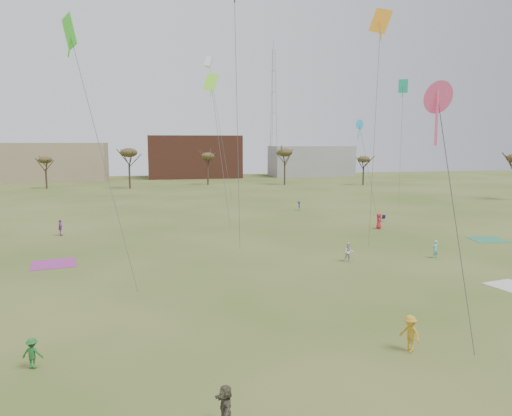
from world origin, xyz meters
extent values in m
plane|color=#354F18|center=(0.00, 0.00, 0.00)|extent=(260.00, 260.00, 0.00)
imported|color=#206126|center=(-13.07, 0.21, 0.72)|extent=(1.03, 0.72, 1.45)
imported|color=#4C4636|center=(-5.13, -6.38, 0.83)|extent=(0.61, 1.58, 1.67)
imported|color=gold|center=(4.82, -1.77, 0.92)|extent=(1.04, 1.35, 1.85)
imported|color=#71BDBB|center=(17.20, 15.58, 0.80)|extent=(0.68, 0.56, 1.60)
imported|color=purple|center=(-17.44, 33.72, 0.89)|extent=(0.63, 1.11, 1.79)
imported|color=silver|center=(9.09, 15.94, 0.85)|extent=(0.89, 0.73, 1.69)
imported|color=red|center=(18.96, 30.19, 0.93)|extent=(0.88, 1.06, 1.87)
imported|color=navy|center=(14.30, 47.21, 0.71)|extent=(0.77, 1.03, 1.42)
cube|color=beige|center=(17.70, 6.65, 0.00)|extent=(3.24, 3.24, 0.03)
cube|color=#992F84|center=(-15.81, 20.49, 0.00)|extent=(4.12, 4.12, 0.03)
cube|color=#2D7C55|center=(27.27, 21.71, 0.00)|extent=(3.92, 3.92, 0.03)
cube|color=#15173C|center=(21.84, 34.85, 0.42)|extent=(0.69, 0.69, 0.04)
cube|color=#15173C|center=(22.03, 34.97, 0.65)|extent=(0.38, 0.49, 0.44)
cylinder|color=#4C4C51|center=(-0.35, 17.75, 12.12)|extent=(0.75, 1.80, 22.45)
cone|color=#E1477A|center=(4.10, -4.32, 12.18)|extent=(1.37, 0.10, 1.37)
cube|color=#E1477A|center=(4.10, -4.32, 11.30)|extent=(0.08, 0.08, 2.24)
cylinder|color=#4C4C51|center=(5.24, -4.47, 6.54)|extent=(2.32, 0.34, 11.28)
cube|color=orange|center=(14.17, 21.70, 21.67)|extent=(1.16, 1.16, 2.28)
cube|color=orange|center=(14.17, 21.70, 20.87)|extent=(0.08, 0.08, 2.05)
cylinder|color=#4C4C51|center=(12.98, 19.72, 11.28)|extent=(2.43, 4.01, 20.78)
cube|color=#81EE27|center=(-0.72, 32.07, 16.86)|extent=(0.98, 0.98, 1.92)
cube|color=#81EE27|center=(-0.72, 32.07, 16.19)|extent=(0.08, 0.08, 1.73)
cylinder|color=#4C4C51|center=(0.14, 31.07, 8.88)|extent=(1.77, 2.05, 15.96)
cube|color=white|center=(2.20, 58.05, 23.06)|extent=(0.89, 0.89, 1.53)
cube|color=white|center=(2.20, 58.05, 22.17)|extent=(0.08, 0.08, 2.30)
cylinder|color=#4C4C51|center=(3.80, 56.67, 11.98)|extent=(3.25, 2.80, 22.17)
cube|color=#1BA379|center=(30.45, 46.65, 18.70)|extent=(1.02, 1.02, 2.01)
cube|color=#1BA379|center=(30.45, 46.65, 18.00)|extent=(0.08, 0.08, 1.81)
cylinder|color=#4C4C51|center=(29.12, 44.20, 9.80)|extent=(2.69, 4.94, 17.81)
cone|color=#299AEC|center=(17.41, 33.06, 12.40)|extent=(1.22, 0.09, 1.22)
cube|color=#299AEC|center=(17.41, 33.06, 11.62)|extent=(0.08, 0.08, 2.00)
cylinder|color=#4C4C51|center=(18.11, 31.58, 6.65)|extent=(1.44, 3.01, 11.51)
cube|color=#3ED024|center=(-12.40, 11.92, 17.42)|extent=(1.04, 1.04, 2.05)
cube|color=#3ED024|center=(-12.40, 11.92, 16.71)|extent=(0.08, 0.08, 1.84)
cylinder|color=#4C4C51|center=(-10.47, 9.99, 9.16)|extent=(3.92, 3.91, 16.53)
cylinder|color=#3A2B1E|center=(-30.00, 92.00, 2.16)|extent=(0.40, 0.40, 4.32)
ellipsoid|color=#473D1E|center=(-30.00, 92.00, 6.34)|extent=(3.02, 3.02, 1.58)
cylinder|color=#3A2B1E|center=(-12.00, 88.00, 2.70)|extent=(0.40, 0.40, 5.40)
ellipsoid|color=#473D1E|center=(-12.00, 88.00, 7.92)|extent=(3.78, 3.78, 1.98)
cylinder|color=#3A2B1E|center=(6.00, 94.00, 2.34)|extent=(0.40, 0.40, 4.68)
ellipsoid|color=#473D1E|center=(6.00, 94.00, 6.86)|extent=(3.28, 3.28, 1.72)
cylinder|color=#3A2B1E|center=(24.00, 90.00, 2.64)|extent=(0.40, 0.40, 5.28)
ellipsoid|color=#473D1E|center=(24.00, 90.00, 7.74)|extent=(3.70, 3.70, 1.94)
cylinder|color=#3A2B1E|center=(42.00, 85.00, 2.10)|extent=(0.40, 0.40, 4.20)
ellipsoid|color=#473D1E|center=(42.00, 85.00, 6.16)|extent=(2.94, 2.94, 1.54)
cube|color=#937F60|center=(-35.00, 115.00, 5.00)|extent=(32.00, 14.00, 10.00)
cube|color=brown|center=(5.00, 120.00, 6.00)|extent=(26.00, 16.00, 12.00)
cube|color=gray|center=(40.00, 118.00, 4.50)|extent=(24.00, 12.00, 9.00)
cylinder|color=#9EA3A8|center=(30.90, 125.00, 19.00)|extent=(0.16, 0.16, 38.00)
cylinder|color=#9EA3A8|center=(29.55, 125.78, 19.00)|extent=(0.16, 0.16, 38.00)
cylinder|color=#9EA3A8|center=(29.55, 124.22, 19.00)|extent=(0.16, 0.16, 38.00)
cylinder|color=#9EA3A8|center=(30.00, 125.00, 39.50)|extent=(0.10, 0.10, 3.00)
camera|label=1|loc=(-7.55, -22.71, 10.37)|focal=34.21mm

